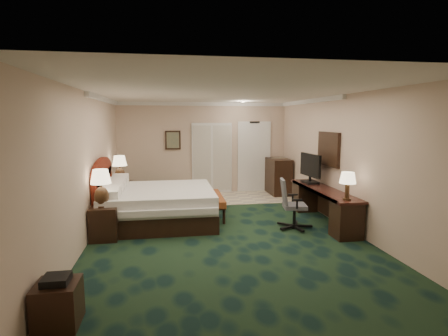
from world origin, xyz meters
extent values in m
cube|color=black|center=(0.00, 0.00, 0.00)|extent=(5.00, 7.50, 0.00)
cube|color=silver|center=(0.00, 0.00, 2.70)|extent=(5.00, 7.50, 0.00)
cube|color=#CBB097|center=(0.00, 3.75, 1.35)|extent=(5.00, 0.00, 2.70)
cube|color=#CBB097|center=(0.00, -3.75, 1.35)|extent=(5.00, 0.00, 2.70)
cube|color=#CBB097|center=(-2.50, 0.00, 1.35)|extent=(0.00, 7.50, 2.70)
cube|color=#CBB097|center=(2.50, 0.00, 1.35)|extent=(0.00, 7.50, 2.70)
cube|color=#B5A796|center=(0.90, 2.90, 0.01)|extent=(3.20, 1.70, 0.01)
cube|color=white|center=(1.55, 3.72, 1.05)|extent=(1.02, 0.06, 2.18)
cube|color=#B8B3A3|center=(0.25, 3.71, 1.05)|extent=(1.20, 0.06, 2.10)
cube|color=#55695B|center=(-0.90, 3.71, 1.60)|extent=(0.45, 0.06, 0.55)
cube|color=white|center=(2.46, 0.60, 1.55)|extent=(0.05, 0.95, 0.75)
cube|color=silver|center=(-1.25, 0.82, 0.36)|extent=(2.29, 2.12, 0.73)
cube|color=black|center=(-2.23, -0.11, 0.31)|extent=(0.49, 0.56, 0.61)
cube|color=black|center=(-2.23, 2.42, 0.31)|extent=(0.49, 0.56, 0.61)
cube|color=brown|center=(-0.11, 1.08, 0.24)|extent=(0.52, 1.45, 0.49)
cube|color=black|center=(-2.25, -2.91, 0.24)|extent=(0.44, 0.44, 0.48)
cube|color=black|center=(2.21, 0.24, 0.36)|extent=(0.54, 2.52, 0.73)
cube|color=black|center=(2.19, 0.94, 1.07)|extent=(0.15, 0.89, 0.69)
cube|color=black|center=(2.17, 3.20, 0.53)|extent=(0.56, 1.00, 1.05)
camera|label=1|loc=(-1.05, -6.63, 2.19)|focal=28.00mm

